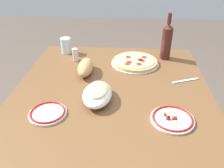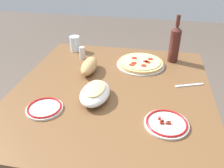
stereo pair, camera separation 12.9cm
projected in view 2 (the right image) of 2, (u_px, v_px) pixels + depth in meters
The scene contains 10 objects.
dining_table at pixel (112, 104), 1.37m from camera, with size 1.19×1.10×0.71m.
pepperoni_pizza at pixel (141, 63), 1.55m from camera, with size 0.32×0.32×0.03m.
baked_pasta_dish at pixel (95, 92), 1.20m from camera, with size 0.24×0.15×0.08m.
wine_bottle at pixel (175, 43), 1.55m from camera, with size 0.07×0.07×0.32m.
water_glass at pixel (75, 44), 1.74m from camera, with size 0.07×0.07×0.11m, color silver.
side_plate_near at pixel (45, 108), 1.14m from camera, with size 0.18×0.18×0.02m.
side_plate_far at pixel (166, 123), 1.05m from camera, with size 0.20×0.20×0.02m.
bread_loaf at pixel (89, 66), 1.46m from camera, with size 0.22×0.09×0.08m, color tan.
spice_shaker at pixel (82, 53), 1.62m from camera, with size 0.04×0.04×0.09m.
fork_left at pixel (189, 85), 1.34m from camera, with size 0.17×0.02×0.01m, color #B7B7BC.
Camera 2 is at (1.09, 0.21, 1.42)m, focal length 37.36 mm.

